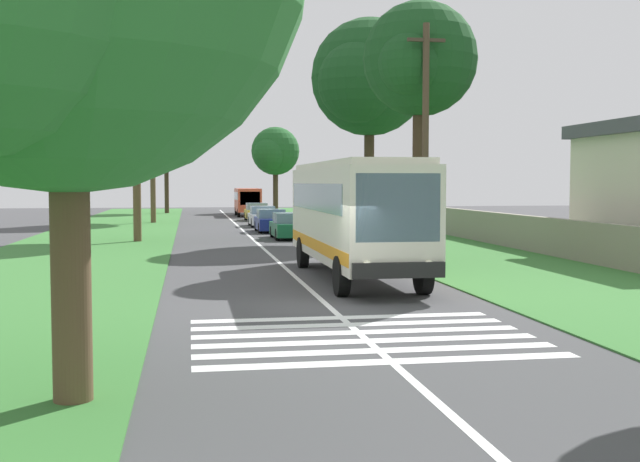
% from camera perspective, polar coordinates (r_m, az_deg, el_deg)
% --- Properties ---
extents(ground, '(160.00, 160.00, 0.00)m').
position_cam_1_polar(ground, '(19.76, 0.66, -5.47)').
color(ground, '#424244').
extents(grass_verge_left, '(120.00, 8.00, 0.04)m').
position_cam_1_polar(grass_verge_left, '(34.69, -17.30, -1.72)').
color(grass_verge_left, '#387533').
rests_on(grass_verge_left, ground).
extents(grass_verge_right, '(120.00, 8.00, 0.04)m').
position_cam_1_polar(grass_verge_right, '(36.27, 9.31, -1.38)').
color(grass_verge_right, '#387533').
rests_on(grass_verge_right, ground).
extents(centre_line, '(110.00, 0.16, 0.01)m').
position_cam_1_polar(centre_line, '(34.53, -3.69, -1.61)').
color(centre_line, silver).
rests_on(centre_line, ground).
extents(coach_bus, '(11.16, 2.62, 3.73)m').
position_cam_1_polar(coach_bus, '(25.45, 2.42, 1.39)').
color(coach_bus, silver).
rests_on(coach_bus, ground).
extents(zebra_crossing, '(4.95, 6.80, 0.01)m').
position_cam_1_polar(zebra_crossing, '(16.02, 3.09, -7.58)').
color(zebra_crossing, silver).
rests_on(zebra_crossing, ground).
extents(trailing_car_0, '(4.30, 1.78, 1.43)m').
position_cam_1_polar(trailing_car_0, '(43.49, -2.25, 0.32)').
color(trailing_car_0, '#145933').
rests_on(trailing_car_0, ground).
extents(trailing_car_1, '(4.30, 1.78, 1.43)m').
position_cam_1_polar(trailing_car_1, '(49.52, -3.56, 0.70)').
color(trailing_car_1, navy).
rests_on(trailing_car_1, ground).
extents(trailing_car_2, '(4.30, 1.78, 1.43)m').
position_cam_1_polar(trailing_car_2, '(55.93, -4.17, 1.02)').
color(trailing_car_2, silver).
rests_on(trailing_car_2, ground).
extents(trailing_car_3, '(4.30, 1.78, 1.43)m').
position_cam_1_polar(trailing_car_3, '(64.52, -4.58, 1.35)').
color(trailing_car_3, gold).
rests_on(trailing_car_3, ground).
extents(trailing_minibus_0, '(6.00, 2.14, 2.53)m').
position_cam_1_polar(trailing_minibus_0, '(73.14, -5.23, 2.29)').
color(trailing_minibus_0, '#CC4C33').
rests_on(trailing_minibus_0, ground).
extents(roadside_tree_left_0, '(7.71, 6.27, 10.75)m').
position_cam_1_polar(roadside_tree_left_0, '(42.53, -13.29, 9.33)').
color(roadside_tree_left_0, brown).
rests_on(roadside_tree_left_0, grass_verge_left).
extents(roadside_tree_left_1, '(6.52, 5.34, 9.68)m').
position_cam_1_polar(roadside_tree_left_1, '(80.38, -11.13, 6.17)').
color(roadside_tree_left_1, '#3D2D1E').
rests_on(roadside_tree_left_1, grass_verge_left).
extents(roadside_tree_left_3, '(8.25, 6.76, 11.23)m').
position_cam_1_polar(roadside_tree_left_3, '(61.91, -12.11, 7.70)').
color(roadside_tree_left_3, brown).
rests_on(roadside_tree_left_3, grass_verge_left).
extents(roadside_tree_right_0, '(5.98, 5.01, 8.81)m').
position_cam_1_polar(roadside_tree_right_0, '(82.73, -3.32, 5.66)').
color(roadside_tree_right_0, '#3D2D1E').
rests_on(roadside_tree_right_0, grass_verge_right).
extents(roadside_tree_right_2, '(7.60, 6.06, 11.52)m').
position_cam_1_polar(roadside_tree_right_2, '(41.86, 3.31, 10.68)').
color(roadside_tree_right_2, '#3D2D1E').
rests_on(roadside_tree_right_2, grass_verge_right).
extents(roadside_tree_right_3, '(5.13, 4.48, 10.11)m').
position_cam_1_polar(roadside_tree_right_3, '(31.88, 7.02, 11.88)').
color(roadside_tree_right_3, '#3D2D1E').
rests_on(roadside_tree_right_3, grass_verge_right).
extents(utility_pole, '(0.24, 1.40, 8.73)m').
position_cam_1_polar(utility_pole, '(28.97, 7.59, 6.39)').
color(utility_pole, '#473828').
rests_on(utility_pole, grass_verge_right).
extents(roadside_wall, '(70.00, 0.40, 1.56)m').
position_cam_1_polar(roadside_wall, '(42.05, 11.53, 0.36)').
color(roadside_wall, gray).
rests_on(roadside_wall, grass_verge_right).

